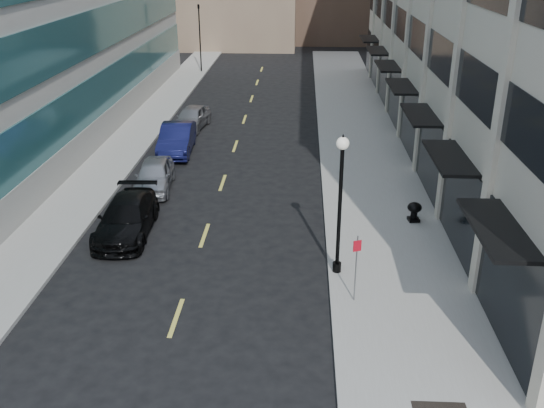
# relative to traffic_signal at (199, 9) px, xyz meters

# --- Properties ---
(sidewalk_right) EXTENTS (5.00, 80.00, 0.15)m
(sidewalk_right) POSITION_rel_traffic_signal_xyz_m (13.00, -28.00, -5.64)
(sidewalk_right) COLOR #9B988D
(sidewalk_right) RESTS_ON ground
(sidewalk_left) EXTENTS (3.00, 80.00, 0.15)m
(sidewalk_left) POSITION_rel_traffic_signal_xyz_m (-1.00, -28.00, -5.64)
(sidewalk_left) COLOR #9B988D
(sidewalk_left) RESTS_ON ground
(road_centerline) EXTENTS (0.15, 68.20, 0.01)m
(road_centerline) POSITION_rel_traffic_signal_xyz_m (5.50, -31.00, -5.71)
(road_centerline) COLOR #D8CC4C
(road_centerline) RESTS_ON ground
(traffic_signal) EXTENTS (0.66, 0.66, 6.98)m
(traffic_signal) POSITION_rel_traffic_signal_xyz_m (0.00, 0.00, 0.00)
(traffic_signal) COLOR black
(traffic_signal) RESTS_ON ground
(car_black_pickup) EXTENTS (2.26, 5.14, 1.47)m
(car_black_pickup) POSITION_rel_traffic_signal_xyz_m (2.30, -34.00, -4.98)
(car_black_pickup) COLOR black
(car_black_pickup) RESTS_ON ground
(car_silver_sedan) EXTENTS (2.07, 4.36, 1.44)m
(car_silver_sedan) POSITION_rel_traffic_signal_xyz_m (2.30, -29.01, -5.00)
(car_silver_sedan) COLOR #919499
(car_silver_sedan) RESTS_ON ground
(car_blue_sedan) EXTENTS (2.03, 5.06, 1.63)m
(car_blue_sedan) POSITION_rel_traffic_signal_xyz_m (2.30, -23.34, -4.90)
(car_blue_sedan) COLOR #111442
(car_blue_sedan) RESTS_ON ground
(car_grey_sedan) EXTENTS (2.27, 4.46, 1.45)m
(car_grey_sedan) POSITION_rel_traffic_signal_xyz_m (2.30, -18.38, -4.99)
(car_grey_sedan) COLOR gray
(car_grey_sedan) RESTS_ON ground
(lamppost) EXTENTS (0.43, 0.43, 5.19)m
(lamppost) POSITION_rel_traffic_signal_xyz_m (10.80, -36.98, -2.52)
(lamppost) COLOR black
(lamppost) RESTS_ON sidewalk_right
(sign_post) EXTENTS (0.27, 0.12, 2.39)m
(sign_post) POSITION_rel_traffic_signal_xyz_m (11.28, -38.90, -4.03)
(sign_post) COLOR slate
(sign_post) RESTS_ON sidewalk_right
(urn_planter) EXTENTS (0.61, 0.61, 0.84)m
(urn_planter) POSITION_rel_traffic_signal_xyz_m (14.30, -32.46, -5.05)
(urn_planter) COLOR black
(urn_planter) RESTS_ON sidewalk_right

